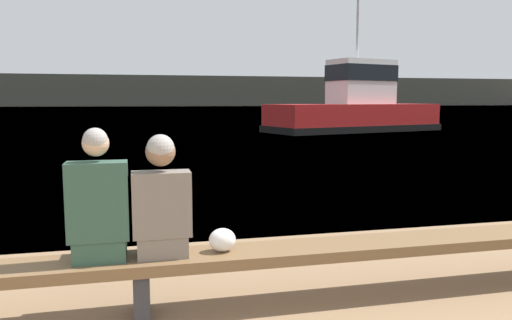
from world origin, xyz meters
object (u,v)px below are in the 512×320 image
at_px(person_right, 162,203).
at_px(shopping_bag, 222,240).
at_px(tugboat_red, 355,109).
at_px(bench_main, 141,267).
at_px(person_left, 98,206).

relative_size(person_right, shopping_bag, 4.41).
height_order(shopping_bag, tugboat_red, tugboat_red).
relative_size(bench_main, person_right, 9.07).
bearing_deg(person_right, person_left, 179.96).
height_order(person_left, tugboat_red, tugboat_red).
bearing_deg(shopping_bag, person_right, -179.12).
bearing_deg(tugboat_red, bench_main, 136.49).
xyz_separation_m(person_left, shopping_bag, (0.93, 0.01, -0.32)).
relative_size(bench_main, tugboat_red, 0.84).
height_order(person_left, shopping_bag, person_left).
distance_m(person_left, tugboat_red, 23.96).
distance_m(bench_main, shopping_bag, 0.65).
height_order(bench_main, tugboat_red, tugboat_red).
bearing_deg(bench_main, person_left, 179.17).
relative_size(person_right, tugboat_red, 0.09).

